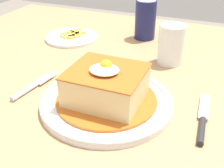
{
  "coord_description": "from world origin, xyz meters",
  "views": [
    {
      "loc": [
        0.2,
        -0.59,
        1.08
      ],
      "look_at": [
        0.0,
        -0.13,
        0.79
      ],
      "focal_mm": 45.2,
      "sensor_mm": 36.0,
      "label": 1
    }
  ],
  "objects_px": {
    "soda_can": "(145,20)",
    "drinking_glass": "(171,47)",
    "fork": "(31,87)",
    "side_plate_fries": "(72,37)",
    "knife": "(202,123)",
    "main_plate": "(108,101)"
  },
  "relations": [
    {
      "from": "fork",
      "to": "knife",
      "type": "relative_size",
      "value": 0.86
    },
    {
      "from": "soda_can",
      "to": "side_plate_fries",
      "type": "relative_size",
      "value": 0.73
    },
    {
      "from": "main_plate",
      "to": "drinking_glass",
      "type": "distance_m",
      "value": 0.26
    },
    {
      "from": "main_plate",
      "to": "knife",
      "type": "distance_m",
      "value": 0.19
    },
    {
      "from": "soda_can",
      "to": "drinking_glass",
      "type": "distance_m",
      "value": 0.19
    },
    {
      "from": "fork",
      "to": "knife",
      "type": "height_order",
      "value": "same"
    },
    {
      "from": "fork",
      "to": "knife",
      "type": "xyz_separation_m",
      "value": [
        0.38,
        0.01,
        0.0
      ]
    },
    {
      "from": "knife",
      "to": "side_plate_fries",
      "type": "height_order",
      "value": "side_plate_fries"
    },
    {
      "from": "fork",
      "to": "drinking_glass",
      "type": "bearing_deg",
      "value": 45.06
    },
    {
      "from": "main_plate",
      "to": "fork",
      "type": "height_order",
      "value": "main_plate"
    },
    {
      "from": "fork",
      "to": "soda_can",
      "type": "height_order",
      "value": "soda_can"
    },
    {
      "from": "main_plate",
      "to": "side_plate_fries",
      "type": "distance_m",
      "value": 0.4
    },
    {
      "from": "drinking_glass",
      "to": "fork",
      "type": "bearing_deg",
      "value": -134.94
    },
    {
      "from": "main_plate",
      "to": "side_plate_fries",
      "type": "relative_size",
      "value": 1.62
    },
    {
      "from": "fork",
      "to": "soda_can",
      "type": "distance_m",
      "value": 0.44
    },
    {
      "from": "side_plate_fries",
      "to": "knife",
      "type": "bearing_deg",
      "value": -33.86
    },
    {
      "from": "fork",
      "to": "side_plate_fries",
      "type": "bearing_deg",
      "value": 103.03
    },
    {
      "from": "main_plate",
      "to": "drinking_glass",
      "type": "height_order",
      "value": "drinking_glass"
    },
    {
      "from": "soda_can",
      "to": "drinking_glass",
      "type": "xyz_separation_m",
      "value": [
        0.12,
        -0.15,
        -0.02
      ]
    },
    {
      "from": "knife",
      "to": "fork",
      "type": "bearing_deg",
      "value": -177.98
    },
    {
      "from": "knife",
      "to": "side_plate_fries",
      "type": "relative_size",
      "value": 0.97
    },
    {
      "from": "main_plate",
      "to": "drinking_glass",
      "type": "relative_size",
      "value": 2.62
    }
  ]
}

